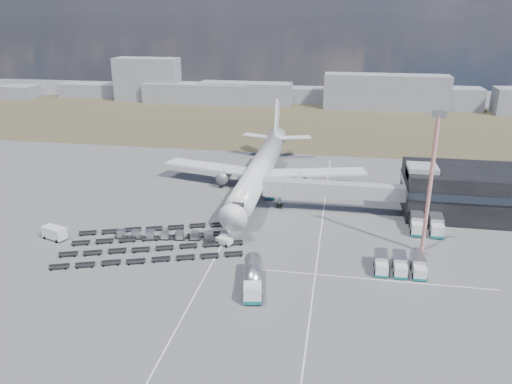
# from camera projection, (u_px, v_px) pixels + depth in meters

# --- Properties ---
(ground) EXTENTS (420.00, 420.00, 0.00)m
(ground) POSITION_uv_depth(u_px,v_px,m) (232.00, 246.00, 93.20)
(ground) COLOR #565659
(ground) RESTS_ON ground
(grass_strip) EXTENTS (420.00, 90.00, 0.01)m
(grass_strip) POSITION_uv_depth(u_px,v_px,m) (293.00, 123.00, 194.93)
(grass_strip) COLOR #4C462E
(grass_strip) RESTS_ON ground
(lane_markings) EXTENTS (47.12, 110.00, 0.01)m
(lane_markings) POSITION_uv_depth(u_px,v_px,m) (286.00, 243.00, 94.38)
(lane_markings) COLOR silver
(lane_markings) RESTS_ON ground
(terminal) EXTENTS (30.40, 16.40, 11.00)m
(terminal) POSITION_uv_depth(u_px,v_px,m) (476.00, 192.00, 105.76)
(terminal) COLOR black
(terminal) RESTS_ON ground
(jet_bridge) EXTENTS (30.30, 3.80, 7.05)m
(jet_bridge) POSITION_uv_depth(u_px,v_px,m) (324.00, 189.00, 107.76)
(jet_bridge) COLOR #939399
(jet_bridge) RESTS_ON ground
(airliner) EXTENTS (51.59, 64.53, 17.62)m
(airliner) POSITION_uv_depth(u_px,v_px,m) (261.00, 168.00, 121.32)
(airliner) COLOR white
(airliner) RESTS_ON ground
(skyline) EXTENTS (303.98, 25.56, 20.11)m
(skyline) POSITION_uv_depth(u_px,v_px,m) (320.00, 93.00, 226.88)
(skyline) COLOR gray
(skyline) RESTS_ON ground
(fuel_tanker) EXTENTS (4.61, 11.39, 3.58)m
(fuel_tanker) POSITION_uv_depth(u_px,v_px,m) (253.00, 277.00, 78.67)
(fuel_tanker) COLOR white
(fuel_tanker) RESTS_ON ground
(pushback_tug) EXTENTS (3.39, 2.76, 1.37)m
(pushback_tug) POSITION_uv_depth(u_px,v_px,m) (224.00, 241.00, 93.50)
(pushback_tug) COLOR white
(pushback_tug) RESTS_ON ground
(utility_van) EXTENTS (5.21, 3.61, 2.50)m
(utility_van) POSITION_uv_depth(u_px,v_px,m) (54.00, 233.00, 95.56)
(utility_van) COLOR white
(utility_van) RESTS_ON ground
(catering_truck) EXTENTS (3.06, 5.75, 2.51)m
(catering_truck) POSITION_uv_depth(u_px,v_px,m) (269.00, 191.00, 117.49)
(catering_truck) COLOR white
(catering_truck) RESTS_ON ground
(service_trucks_near) EXTENTS (8.22, 6.21, 2.50)m
(service_trucks_near) POSITION_uv_depth(u_px,v_px,m) (400.00, 264.00, 83.70)
(service_trucks_near) COLOR white
(service_trucks_near) RESTS_ON ground
(service_trucks_far) EXTENTS (6.47, 7.65, 2.98)m
(service_trucks_far) POSITION_uv_depth(u_px,v_px,m) (426.00, 224.00, 98.85)
(service_trucks_far) COLOR white
(service_trucks_far) RESTS_ON ground
(uld_row) EXTENTS (22.30, 3.93, 1.51)m
(uld_row) POSITION_uv_depth(u_px,v_px,m) (172.00, 235.00, 95.52)
(uld_row) COLOR black
(uld_row) RESTS_ON ground
(baggage_dollies) EXTENTS (35.38, 24.88, 0.77)m
(baggage_dollies) POSITION_uv_depth(u_px,v_px,m) (150.00, 243.00, 93.34)
(baggage_dollies) COLOR black
(baggage_dollies) RESTS_ON ground
(floodlight_mast) EXTENTS (2.48, 2.00, 25.95)m
(floodlight_mast) POSITION_uv_depth(u_px,v_px,m) (430.00, 184.00, 86.58)
(floodlight_mast) COLOR red
(floodlight_mast) RESTS_ON ground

